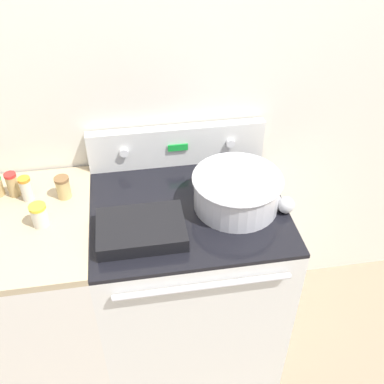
# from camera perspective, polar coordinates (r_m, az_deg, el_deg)

# --- Properties ---
(kitchen_wall) EXTENTS (8.00, 0.05, 2.50)m
(kitchen_wall) POSITION_cam_1_polar(r_m,az_deg,el_deg) (1.99, -2.29, 12.18)
(kitchen_wall) COLOR silver
(kitchen_wall) RESTS_ON ground_plane
(stove_range) EXTENTS (0.80, 0.71, 0.93)m
(stove_range) POSITION_cam_1_polar(r_m,az_deg,el_deg) (2.18, -0.45, -11.19)
(stove_range) COLOR silver
(stove_range) RESTS_ON ground_plane
(control_panel) EXTENTS (0.80, 0.07, 0.19)m
(control_panel) POSITION_cam_1_polar(r_m,az_deg,el_deg) (2.05, -1.91, 5.91)
(control_panel) COLOR silver
(control_panel) RESTS_ON stove_range
(side_counter) EXTENTS (0.50, 0.68, 0.95)m
(side_counter) POSITION_cam_1_polar(r_m,az_deg,el_deg) (2.21, -17.79, -12.65)
(side_counter) COLOR silver
(side_counter) RESTS_ON ground_plane
(mixing_bowl) EXTENTS (0.36, 0.36, 0.14)m
(mixing_bowl) POSITION_cam_1_polar(r_m,az_deg,el_deg) (1.82, 5.69, 0.30)
(mixing_bowl) COLOR silver
(mixing_bowl) RESTS_ON stove_range
(casserole_dish) EXTENTS (0.33, 0.24, 0.06)m
(casserole_dish) POSITION_cam_1_polar(r_m,az_deg,el_deg) (1.72, -6.49, -4.66)
(casserole_dish) COLOR black
(casserole_dish) RESTS_ON stove_range
(ladle) EXTENTS (0.07, 0.31, 0.07)m
(ladle) POSITION_cam_1_polar(r_m,az_deg,el_deg) (1.86, 11.65, -1.34)
(ladle) COLOR #B7B7B7
(ladle) RESTS_ON stove_range
(spice_jar_brown_cap) EXTENTS (0.06, 0.06, 0.10)m
(spice_jar_brown_cap) POSITION_cam_1_polar(r_m,az_deg,el_deg) (1.93, -16.05, 0.58)
(spice_jar_brown_cap) COLOR tan
(spice_jar_brown_cap) RESTS_ON side_counter
(spice_jar_yellow_cap) EXTENTS (0.07, 0.07, 0.09)m
(spice_jar_yellow_cap) POSITION_cam_1_polar(r_m,az_deg,el_deg) (1.82, -18.83, -2.79)
(spice_jar_yellow_cap) COLOR beige
(spice_jar_yellow_cap) RESTS_ON side_counter
(spice_jar_orange_cap) EXTENTS (0.05, 0.05, 0.11)m
(spice_jar_orange_cap) POSITION_cam_1_polar(r_m,az_deg,el_deg) (1.96, -20.29, 0.41)
(spice_jar_orange_cap) COLOR beige
(spice_jar_orange_cap) RESTS_ON side_counter
(spice_jar_red_cap) EXTENTS (0.05, 0.05, 0.11)m
(spice_jar_red_cap) POSITION_cam_1_polar(r_m,az_deg,el_deg) (2.00, -21.82, 0.90)
(spice_jar_red_cap) COLOR tan
(spice_jar_red_cap) RESTS_ON side_counter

